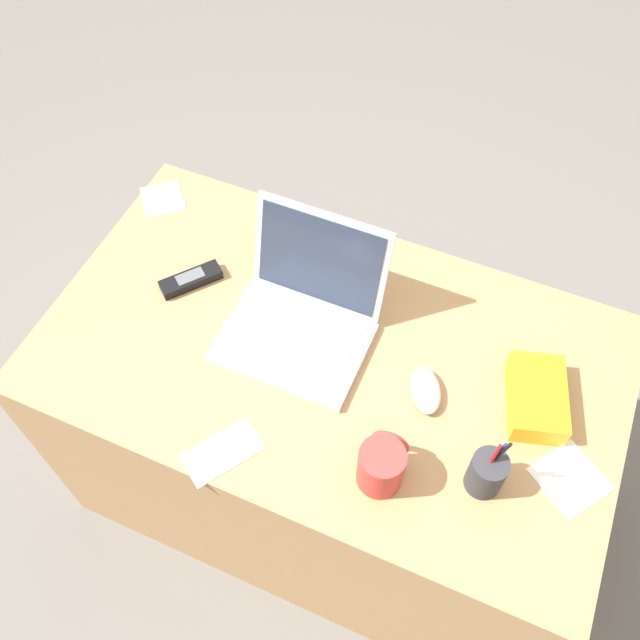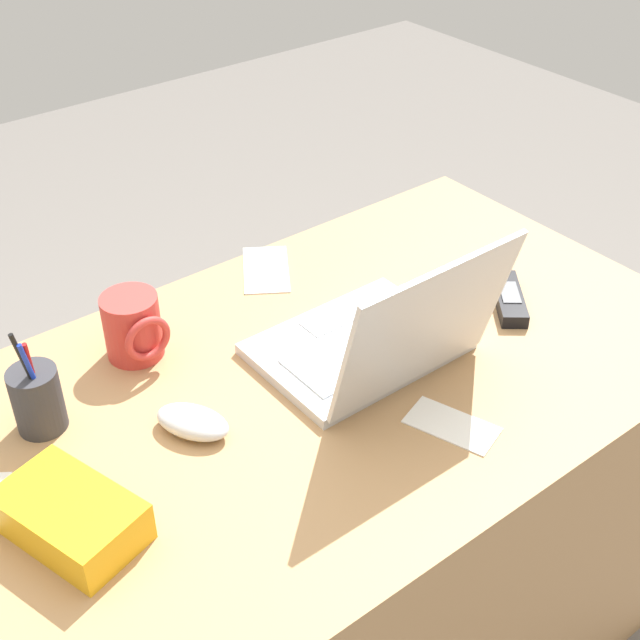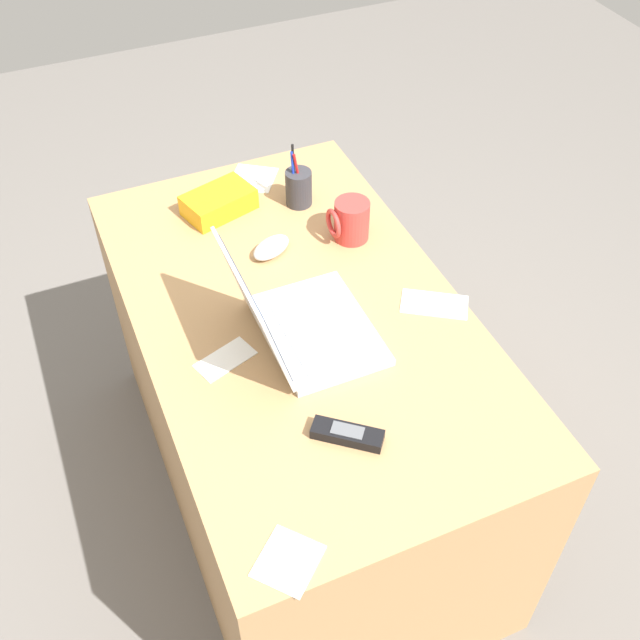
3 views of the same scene
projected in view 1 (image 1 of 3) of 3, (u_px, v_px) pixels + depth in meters
The scene contains 12 objects.
ground_plane at pixel (327, 479), 2.13m from camera, with size 6.00×6.00×0.00m, color slate.
desk at pixel (329, 427), 1.83m from camera, with size 1.26×0.74×0.73m, color tan.
laptop at pixel (302, 314), 1.52m from camera, with size 0.31×0.30×0.25m.
computer_mouse at pixel (425, 390), 1.46m from camera, with size 0.06×0.11×0.03m, color silver.
coffee_mug_white at pixel (382, 465), 1.32m from camera, with size 0.09×0.10×0.11m.
cordless_phone at pixel (191, 280), 1.62m from camera, with size 0.12×0.14×0.03m.
pen_holder at pixel (487, 473), 1.32m from camera, with size 0.07×0.07×0.18m.
snack_bag at pixel (537, 398), 1.43m from camera, with size 0.11×0.18×0.06m, color #F2AD19.
paper_note_near_laptop at pixel (334, 273), 1.65m from camera, with size 0.07×0.13×0.00m, color white.
paper_note_left at pixel (223, 452), 1.39m from camera, with size 0.08×0.16×0.00m, color white.
paper_note_right at pixel (163, 199), 1.78m from camera, with size 0.10×0.11×0.00m, color white.
paper_note_front at pixel (570, 479), 1.36m from camera, with size 0.12×0.12×0.00m, color white.
Camera 1 is at (0.30, -0.74, 2.03)m, focal length 39.42 mm.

